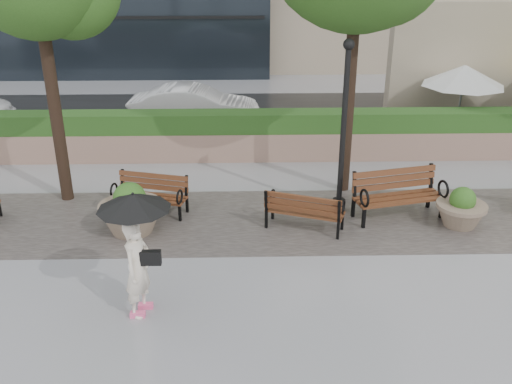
{
  "coord_description": "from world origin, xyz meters",
  "views": [
    {
      "loc": [
        -0.24,
        -8.31,
        5.68
      ],
      "look_at": [
        0.02,
        2.07,
        1.1
      ],
      "focal_mm": 40.0,
      "sensor_mm": 36.0,
      "label": 1
    }
  ],
  "objects_px": {
    "bench_2": "(304,218)",
    "car_right": "(195,107)",
    "planter_right": "(461,211)",
    "pedestrian": "(136,243)",
    "bench_3": "(398,204)",
    "planter_left": "(131,213)",
    "lamppost": "(343,141)",
    "bench_1": "(151,202)"
  },
  "relations": [
    {
      "from": "bench_2",
      "to": "car_right",
      "type": "relative_size",
      "value": 0.42
    },
    {
      "from": "planter_right",
      "to": "pedestrian",
      "type": "distance_m",
      "value": 7.12
    },
    {
      "from": "bench_3",
      "to": "pedestrian",
      "type": "bearing_deg",
      "value": -159.92
    },
    {
      "from": "bench_3",
      "to": "planter_right",
      "type": "relative_size",
      "value": 1.97
    },
    {
      "from": "planter_left",
      "to": "car_right",
      "type": "bearing_deg",
      "value": 83.84
    },
    {
      "from": "pedestrian",
      "to": "bench_3",
      "type": "bearing_deg",
      "value": -35.03
    },
    {
      "from": "bench_2",
      "to": "bench_3",
      "type": "height_order",
      "value": "bench_3"
    },
    {
      "from": "bench_2",
      "to": "car_right",
      "type": "height_order",
      "value": "car_right"
    },
    {
      "from": "bench_2",
      "to": "pedestrian",
      "type": "height_order",
      "value": "pedestrian"
    },
    {
      "from": "planter_left",
      "to": "car_right",
      "type": "distance_m",
      "value": 7.45
    },
    {
      "from": "planter_right",
      "to": "car_right",
      "type": "relative_size",
      "value": 0.25
    },
    {
      "from": "planter_left",
      "to": "pedestrian",
      "type": "relative_size",
      "value": 0.63
    },
    {
      "from": "car_right",
      "to": "lamppost",
      "type": "bearing_deg",
      "value": -146.95
    },
    {
      "from": "planter_right",
      "to": "car_right",
      "type": "bearing_deg",
      "value": 130.66
    },
    {
      "from": "bench_1",
      "to": "lamppost",
      "type": "xyz_separation_m",
      "value": [
        4.27,
        -0.0,
        1.44
      ]
    },
    {
      "from": "bench_2",
      "to": "car_right",
      "type": "bearing_deg",
      "value": -48.27
    },
    {
      "from": "bench_1",
      "to": "planter_right",
      "type": "relative_size",
      "value": 1.64
    },
    {
      "from": "planter_left",
      "to": "planter_right",
      "type": "distance_m",
      "value": 7.06
    },
    {
      "from": "planter_left",
      "to": "car_right",
      "type": "height_order",
      "value": "car_right"
    },
    {
      "from": "planter_right",
      "to": "pedestrian",
      "type": "height_order",
      "value": "pedestrian"
    },
    {
      "from": "bench_3",
      "to": "planter_left",
      "type": "xyz_separation_m",
      "value": [
        -5.79,
        -0.55,
        0.12
      ]
    },
    {
      "from": "bench_1",
      "to": "planter_left",
      "type": "xyz_separation_m",
      "value": [
        -0.27,
        -0.91,
        0.18
      ]
    },
    {
      "from": "bench_2",
      "to": "planter_left",
      "type": "bearing_deg",
      "value": 21.07
    },
    {
      "from": "planter_right",
      "to": "pedestrian",
      "type": "xyz_separation_m",
      "value": [
        -6.4,
        -2.98,
        0.95
      ]
    },
    {
      "from": "lamppost",
      "to": "car_right",
      "type": "distance_m",
      "value": 7.56
    },
    {
      "from": "bench_2",
      "to": "planter_right",
      "type": "distance_m",
      "value": 3.4
    },
    {
      "from": "bench_1",
      "to": "bench_2",
      "type": "distance_m",
      "value": 3.5
    },
    {
      "from": "pedestrian",
      "to": "planter_left",
      "type": "bearing_deg",
      "value": 34.29
    },
    {
      "from": "bench_3",
      "to": "planter_left",
      "type": "height_order",
      "value": "planter_left"
    },
    {
      "from": "car_right",
      "to": "planter_right",
      "type": "bearing_deg",
      "value": -136.22
    },
    {
      "from": "planter_right",
      "to": "bench_2",
      "type": "bearing_deg",
      "value": -178.58
    },
    {
      "from": "bench_2",
      "to": "planter_right",
      "type": "height_order",
      "value": "planter_right"
    },
    {
      "from": "bench_1",
      "to": "bench_2",
      "type": "relative_size",
      "value": 1.0
    },
    {
      "from": "lamppost",
      "to": "bench_1",
      "type": "bearing_deg",
      "value": 179.94
    },
    {
      "from": "bench_3",
      "to": "car_right",
      "type": "height_order",
      "value": "car_right"
    },
    {
      "from": "planter_right",
      "to": "bench_3",
      "type": "bearing_deg",
      "value": 161.02
    },
    {
      "from": "bench_3",
      "to": "planter_right",
      "type": "height_order",
      "value": "bench_3"
    },
    {
      "from": "bench_2",
      "to": "planter_left",
      "type": "xyz_separation_m",
      "value": [
        -3.66,
        -0.04,
        0.18
      ]
    },
    {
      "from": "bench_3",
      "to": "pedestrian",
      "type": "distance_m",
      "value": 6.24
    },
    {
      "from": "bench_1",
      "to": "bench_3",
      "type": "relative_size",
      "value": 0.83
    },
    {
      "from": "bench_1",
      "to": "pedestrian",
      "type": "relative_size",
      "value": 0.82
    },
    {
      "from": "bench_1",
      "to": "pedestrian",
      "type": "bearing_deg",
      "value": -68.87
    }
  ]
}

